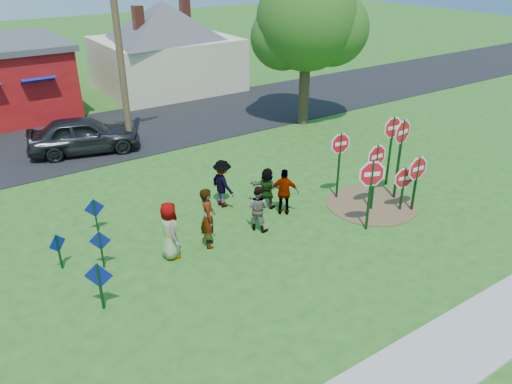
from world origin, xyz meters
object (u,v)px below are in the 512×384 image
Objects in this scene: stop_sign_a at (371,180)px; leafy_tree at (309,25)px; stop_sign_b at (340,149)px; stop_sign_d at (392,134)px; person_a at (170,230)px; stop_sign_c at (401,141)px; utility_pole at (118,38)px; person_b at (208,218)px; suv at (84,135)px.

leafy_tree is (5.29, 9.70, 3.15)m from stop_sign_a.
stop_sign_d is (2.39, -0.22, 0.17)m from stop_sign_b.
stop_sign_d is 1.62× the size of person_a.
stop_sign_c is 0.34× the size of utility_pole.
person_a is at bearing -104.07° from utility_pole.
stop_sign_a is 12.11m from utility_pole.
person_a is at bearing -176.05° from stop_sign_a.
person_b is at bearing -96.41° from utility_pole.
leafy_tree reaches higher than stop_sign_a.
stop_sign_a is 1.33× the size of person_b.
utility_pole is (1.02, 9.08, 3.96)m from person_b.
stop_sign_d reaches higher than person_a.
stop_sign_c reaches higher than person_a.
stop_sign_c is 1.78× the size of person_a.
suv is (-7.96, 10.83, -1.37)m from stop_sign_c.
leafy_tree reaches higher than stop_sign_b.
stop_sign_a is 13.10m from suv.
utility_pole reaches higher than leafy_tree.
leafy_tree is (10.79, -2.16, 4.06)m from suv.
stop_sign_d reaches higher than suv.
utility_pole reaches higher than person_b.
utility_pole reaches higher than suv.
leafy_tree is (10.02, 7.68, 3.94)m from person_b.
stop_sign_a is 1.44× the size of person_a.
stop_sign_d is 11.71m from utility_pole.
suv is 11.73m from leafy_tree.
stop_sign_d is 1.48× the size of person_b.
person_a is at bearing 165.67° from stop_sign_c.
utility_pole is at bearing -98.53° from suv.
stop_sign_a reaches higher than person_a.
stop_sign_c is 7.36m from person_b.
stop_sign_a is 6.38m from person_a.
utility_pole is (-3.71, 11.09, 3.16)m from stop_sign_a.
person_b is 9.95m from utility_pole.
stop_sign_b is 9.24m from leafy_tree.
person_b is (-7.19, 0.98, -1.25)m from stop_sign_c.
person_a is 14.16m from leafy_tree.
suv is at bearing 28.06° from person_b.
suv is (0.46, 9.76, -0.04)m from person_a.
suv is at bearing 156.76° from utility_pole.
stop_sign_b is 5.55m from person_b.
person_a is 0.23× the size of leafy_tree.
person_b is at bearing -160.81° from suv.
stop_sign_c reaches higher than stop_sign_a.
person_a is 0.37× the size of suv.
person_b is 0.25× the size of leafy_tree.
stop_sign_b is 0.55× the size of suv.
person_a is 0.19× the size of utility_pole.
suv is 0.51× the size of utility_pole.
stop_sign_d is 0.38× the size of leafy_tree.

